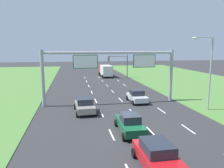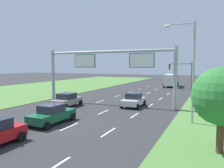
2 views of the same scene
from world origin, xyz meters
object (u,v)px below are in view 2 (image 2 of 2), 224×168
at_px(sign_gantry, 108,66).
at_px(street_lamp, 189,63).
at_px(car_mid_lane, 67,100).
at_px(box_truck, 171,80).
at_px(car_near_red, 52,114).
at_px(roadside_tree_near, 222,97).
at_px(car_lead_silver, 133,100).
at_px(traffic_light_mast, 182,70).

height_order(sign_gantry, street_lamp, street_lamp).
relative_size(car_mid_lane, sign_gantry, 0.25).
xyz_separation_m(car_mid_lane, box_truck, (7.09, 30.18, 0.79)).
relative_size(car_near_red, sign_gantry, 0.26).
bearing_deg(box_truck, roadside_tree_near, -78.31).
bearing_deg(street_lamp, box_truck, 101.85).
height_order(car_mid_lane, street_lamp, street_lamp).
bearing_deg(box_truck, car_near_red, -97.34).
height_order(sign_gantry, roadside_tree_near, sign_gantry).
bearing_deg(car_lead_silver, car_mid_lane, -155.56).
relative_size(traffic_light_mast, roadside_tree_near, 1.16).
xyz_separation_m(street_lamp, roadside_tree_near, (2.31, -6.06, -1.87)).
distance_m(box_truck, street_lamp, 32.84).
xyz_separation_m(car_near_red, car_mid_lane, (-3.43, 6.64, 0.01)).
height_order(car_mid_lane, roadside_tree_near, roadside_tree_near).
xyz_separation_m(car_lead_silver, roadside_tree_near, (8.93, -11.28, 2.42)).
bearing_deg(car_lead_silver, car_near_red, -111.53).
relative_size(sign_gantry, street_lamp, 2.03).
relative_size(car_near_red, traffic_light_mast, 0.79).
relative_size(car_lead_silver, traffic_light_mast, 0.72).
relative_size(car_mid_lane, traffic_light_mast, 0.77).
height_order(car_near_red, roadside_tree_near, roadside_tree_near).
height_order(traffic_light_mast, roadside_tree_near, traffic_light_mast).
distance_m(traffic_light_mast, roadside_tree_near, 34.96).
distance_m(car_mid_lane, street_lamp, 14.55).
distance_m(car_mid_lane, roadside_tree_near, 18.08).
bearing_deg(traffic_light_mast, car_near_red, -100.94).
relative_size(car_mid_lane, street_lamp, 0.51).
distance_m(street_lamp, roadside_tree_near, 6.75).
xyz_separation_m(car_lead_silver, street_lamp, (6.62, -5.22, 4.29)).
height_order(car_near_red, car_mid_lane, car_near_red).
bearing_deg(roadside_tree_near, car_lead_silver, 128.39).
bearing_deg(box_truck, street_lamp, -79.81).
height_order(car_near_red, car_lead_silver, car_near_red).
relative_size(box_truck, sign_gantry, 0.43).
bearing_deg(roadside_tree_near, street_lamp, 110.89).
relative_size(car_near_red, street_lamp, 0.52).
bearing_deg(car_lead_silver, sign_gantry, 177.21).
bearing_deg(car_near_red, box_truck, 85.38).
height_order(box_truck, roadside_tree_near, roadside_tree_near).
height_order(car_near_red, box_truck, box_truck).
distance_m(box_truck, traffic_light_mast, 5.09).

